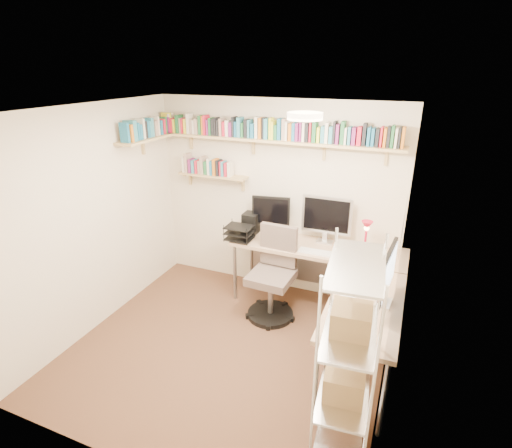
# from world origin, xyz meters

# --- Properties ---
(ground) EXTENTS (3.20, 3.20, 0.00)m
(ground) POSITION_xyz_m (0.00, 0.00, 0.00)
(ground) COLOR #4A2920
(ground) RESTS_ON ground
(room_shell) EXTENTS (3.24, 3.04, 2.52)m
(room_shell) POSITION_xyz_m (0.00, 0.00, 1.55)
(room_shell) COLOR beige
(room_shell) RESTS_ON ground
(wall_shelves) EXTENTS (3.12, 1.09, 0.80)m
(wall_shelves) POSITION_xyz_m (-0.41, 1.30, 2.03)
(wall_shelves) COLOR tan
(wall_shelves) RESTS_ON ground
(corner_desk) EXTENTS (2.17, 2.11, 1.41)m
(corner_desk) POSITION_xyz_m (0.70, 0.94, 0.80)
(corner_desk) COLOR tan
(corner_desk) RESTS_ON ground
(office_chair) EXTENTS (0.59, 0.60, 1.11)m
(office_chair) POSITION_xyz_m (0.23, 0.80, 0.47)
(office_chair) COLOR black
(office_chair) RESTS_ON ground
(wire_rack) EXTENTS (0.44, 0.79, 1.76)m
(wire_rack) POSITION_xyz_m (1.36, -0.81, 0.95)
(wire_rack) COLOR silver
(wire_rack) RESTS_ON ground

